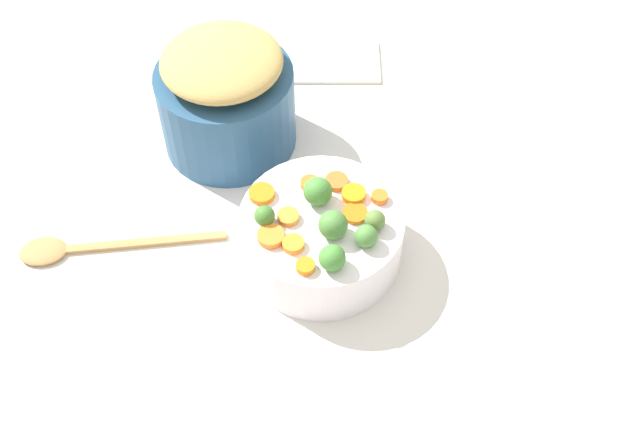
{
  "coord_description": "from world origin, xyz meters",
  "views": [
    {
      "loc": [
        -0.01,
        -0.76,
        1.01
      ],
      "look_at": [
        -0.01,
        -0.06,
        0.12
      ],
      "focal_mm": 44.34,
      "sensor_mm": 36.0,
      "label": 1
    }
  ],
  "objects": [
    {
      "name": "carrot_slice_8",
      "position": [
        -0.08,
        -0.09,
        0.12
      ],
      "size": [
        0.04,
        0.04,
        0.01
      ],
      "primitive_type": "cylinder",
      "rotation": [
        0.0,
        0.0,
        4.77
      ],
      "color": "orange",
      "rests_on": "serving_bowl_carrots"
    },
    {
      "name": "carrot_slice_6",
      "position": [
        -0.05,
        -0.11,
        0.12
      ],
      "size": [
        0.04,
        0.04,
        0.01
      ],
      "primitive_type": "cylinder",
      "rotation": [
        0.0,
        0.0,
        1.21
      ],
      "color": "orange",
      "rests_on": "serving_bowl_carrots"
    },
    {
      "name": "brussels_sprout_1",
      "position": [
        0.01,
        -0.09,
        0.13
      ],
      "size": [
        0.04,
        0.04,
        0.04
      ],
      "primitive_type": "sphere",
      "color": "#4B823A",
      "rests_on": "serving_bowl_carrots"
    },
    {
      "name": "serving_bowl_carrots",
      "position": [
        -0.01,
        -0.06,
        0.07
      ],
      "size": [
        0.24,
        0.24,
        0.09
      ],
      "primitive_type": "cylinder",
      "color": "white",
      "rests_on": "tabletop"
    },
    {
      "name": "stuffing_mound",
      "position": [
        -0.16,
        0.19,
        0.19
      ],
      "size": [
        0.19,
        0.19,
        0.05
      ],
      "primitive_type": "ellipsoid",
      "color": "tan",
      "rests_on": "metal_pot"
    },
    {
      "name": "brussels_sprout_3",
      "position": [
        -0.01,
        -0.02,
        0.13
      ],
      "size": [
        0.04,
        0.04,
        0.04
      ],
      "primitive_type": "sphere",
      "color": "#478737",
      "rests_on": "serving_bowl_carrots"
    },
    {
      "name": "carrot_slice_4",
      "position": [
        -0.06,
        -0.06,
        0.12
      ],
      "size": [
        0.04,
        0.04,
        0.01
      ],
      "primitive_type": "cylinder",
      "rotation": [
        0.0,
        0.0,
        0.26
      ],
      "color": "orange",
      "rests_on": "serving_bowl_carrots"
    },
    {
      "name": "carrot_slice_7",
      "position": [
        0.01,
        0.01,
        0.12
      ],
      "size": [
        0.05,
        0.05,
        0.01
      ],
      "primitive_type": "cylinder",
      "rotation": [
        0.0,
        0.0,
        5.82
      ],
      "color": "orange",
      "rests_on": "serving_bowl_carrots"
    },
    {
      "name": "carrot_slice_3",
      "position": [
        -0.03,
        0.01,
        0.12
      ],
      "size": [
        0.03,
        0.03,
        0.01
      ],
      "primitive_type": "cylinder",
      "rotation": [
        0.0,
        0.0,
        6.23
      ],
      "color": "orange",
      "rests_on": "serving_bowl_carrots"
    },
    {
      "name": "carrot_slice_1",
      "position": [
        0.04,
        -0.02,
        0.12
      ],
      "size": [
        0.05,
        0.05,
        0.01
      ],
      "primitive_type": "cylinder",
      "rotation": [
        0.0,
        0.0,
        3.88
      ],
      "color": "orange",
      "rests_on": "serving_bowl_carrots"
    },
    {
      "name": "brussels_sprout_4",
      "position": [
        0.07,
        -0.07,
        0.13
      ],
      "size": [
        0.03,
        0.03,
        0.03
      ],
      "primitive_type": "sphere",
      "color": "#5B7C37",
      "rests_on": "serving_bowl_carrots"
    },
    {
      "name": "carrot_slice_0",
      "position": [
        0.04,
        -0.05,
        0.11
      ],
      "size": [
        0.05,
        0.05,
        0.01
      ],
      "primitive_type": "cylinder",
      "rotation": [
        0.0,
        0.0,
        1.97
      ],
      "color": "orange",
      "rests_on": "serving_bowl_carrots"
    },
    {
      "name": "metal_pot",
      "position": [
        -0.16,
        0.19,
        0.09
      ],
      "size": [
        0.22,
        0.22,
        0.15
      ],
      "primitive_type": "cylinder",
      "color": "#275076",
      "rests_on": "tabletop"
    },
    {
      "name": "carrot_slice_9",
      "position": [
        -0.03,
        -0.15,
        0.12
      ],
      "size": [
        0.04,
        0.04,
        0.01
      ],
      "primitive_type": "cylinder",
      "rotation": [
        0.0,
        0.0,
        2.34
      ],
      "color": "orange",
      "rests_on": "serving_bowl_carrots"
    },
    {
      "name": "brussels_sprout_5",
      "position": [
        0.01,
        -0.14,
        0.13
      ],
      "size": [
        0.04,
        0.04,
        0.04
      ],
      "primitive_type": "sphere",
      "color": "#448535",
      "rests_on": "serving_bowl_carrots"
    },
    {
      "name": "dish_towel",
      "position": [
        0.01,
        0.38,
        0.02
      ],
      "size": [
        0.19,
        0.12,
        0.01
      ],
      "primitive_type": "cube",
      "rotation": [
        0.0,
        0.0,
        0.0
      ],
      "color": "silver",
      "rests_on": "tabletop"
    },
    {
      "name": "wooden_spoon",
      "position": [
        -0.38,
        -0.05,
        0.03
      ],
      "size": [
        0.32,
        0.07,
        0.01
      ],
      "color": "#B5834A",
      "rests_on": "tabletop"
    },
    {
      "name": "carrot_slice_5",
      "position": [
        -0.1,
        -0.02,
        0.12
      ],
      "size": [
        0.05,
        0.05,
        0.01
      ],
      "primitive_type": "cylinder",
      "rotation": [
        0.0,
        0.0,
        4.24
      ],
      "color": "orange",
      "rests_on": "serving_bowl_carrots"
    },
    {
      "name": "brussels_sprout_0",
      "position": [
        -0.09,
        -0.06,
        0.13
      ],
      "size": [
        0.03,
        0.03,
        0.03
      ],
      "primitive_type": "sphere",
      "color": "#43772D",
      "rests_on": "serving_bowl_carrots"
    },
    {
      "name": "carrot_slice_2",
      "position": [
        0.08,
        -0.02,
        0.12
      ],
      "size": [
        0.03,
        0.03,
        0.01
      ],
      "primitive_type": "cylinder",
      "rotation": [
        0.0,
        0.0,
        4.01
      ],
      "color": "orange",
      "rests_on": "serving_bowl_carrots"
    },
    {
      "name": "brussels_sprout_2",
      "position": [
        0.05,
        -0.1,
        0.13
      ],
      "size": [
        0.03,
        0.03,
        0.03
      ],
      "primitive_type": "sphere",
      "color": "#4E863D",
      "rests_on": "serving_bowl_carrots"
    },
    {
      "name": "tabletop",
      "position": [
        0.0,
        0.0,
        0.01
      ],
      "size": [
        2.4,
        2.4,
        0.02
      ],
      "primitive_type": "cube",
      "color": "silver",
      "rests_on": "ground"
    }
  ]
}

